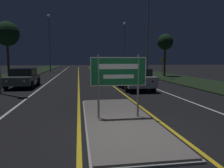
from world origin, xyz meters
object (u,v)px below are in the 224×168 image
object	(u,v)px
car_receding_3	(107,65)
highway_sign	(119,74)
car_receding_1	(111,71)
car_receding_2	(101,67)
streetlight_right_near	(148,12)
streetlight_left_far	(49,35)
car_receding_0	(135,78)
car_approaching_0	(23,77)
streetlight_right_far	(124,41)
warning_sign	(162,64)

from	to	relation	value
car_receding_3	highway_sign	bearing A→B (deg)	-96.79
car_receding_1	car_receding_2	world-z (taller)	car_receding_2
car_receding_2	car_receding_3	bearing A→B (deg)	78.59
highway_sign	streetlight_right_near	distance (m)	18.64
streetlight_left_far	car_receding_0	bearing A→B (deg)	-69.36
car_receding_2	car_approaching_0	size ratio (longest dim) A/B	0.94
streetlight_right_far	warning_sign	bearing A→B (deg)	-69.81
car_receding_1	car_approaching_0	bearing A→B (deg)	-130.43
car_receding_2	car_approaching_0	distance (m)	24.30
highway_sign	streetlight_right_near	bearing A→B (deg)	68.99
car_receding_2	warning_sign	xyz separation A→B (m)	(7.23, -11.69, 0.69)
streetlight_right_far	car_approaching_0	bearing A→B (deg)	-121.02
streetlight_right_far	car_receding_3	distance (m)	16.56
car_receding_0	car_receding_2	xyz separation A→B (m)	(0.20, 25.33, -0.02)
highway_sign	car_receding_0	world-z (taller)	highway_sign
streetlight_right_near	car_approaching_0	xyz separation A→B (m)	(-11.94, -6.34, -6.58)
streetlight_right_far	car_receding_0	xyz separation A→B (m)	(-4.03, -22.88, -4.64)
streetlight_left_far	streetlight_right_far	bearing A→B (deg)	-1.33
car_approaching_0	warning_sign	size ratio (longest dim) A/B	1.89
car_receding_0	car_receding_3	bearing A→B (deg)	85.70
highway_sign	car_approaching_0	distance (m)	11.68
streetlight_right_far	car_approaching_0	size ratio (longest dim) A/B	1.97
streetlight_right_far	car_receding_3	world-z (taller)	streetlight_right_far
car_receding_3	car_receding_0	bearing A→B (deg)	-94.30
streetlight_right_far	car_receding_0	bearing A→B (deg)	-99.99
car_receding_3	car_approaching_0	xyz separation A→B (m)	(-11.12, -36.22, -0.06)
car_receding_2	streetlight_right_near	bearing A→B (deg)	-77.89
highway_sign	car_receding_3	bearing A→B (deg)	83.21
streetlight_right_far	warning_sign	distance (m)	10.62
car_approaching_0	car_receding_1	bearing A→B (deg)	49.57
car_receding_0	car_approaching_0	world-z (taller)	car_receding_0
car_receding_1	warning_sign	distance (m)	7.44
car_receding_0	car_approaching_0	distance (m)	8.59
car_receding_2	car_receding_3	distance (m)	13.69
streetlight_right_far	streetlight_right_near	bearing A→B (deg)	-91.21
streetlight_left_far	car_receding_1	xyz separation A→B (m)	(8.87, -10.85, -5.45)
streetlight_right_near	streetlight_left_far	bearing A→B (deg)	131.06
car_receding_3	streetlight_left_far	bearing A→B (deg)	-126.79
streetlight_right_far	warning_sign	size ratio (longest dim) A/B	3.71
car_receding_3	car_approaching_0	world-z (taller)	car_receding_3
car_receding_3	warning_sign	distance (m)	25.53
car_receding_1	car_approaching_0	world-z (taller)	car_approaching_0
streetlight_right_far	car_receding_1	distance (m)	12.19
streetlight_right_near	streetlight_right_far	size ratio (longest dim) A/B	1.29
warning_sign	car_receding_0	bearing A→B (deg)	-118.60
car_receding_1	car_receding_3	size ratio (longest dim) A/B	1.02
highway_sign	car_receding_1	world-z (taller)	highway_sign
car_receding_0	warning_sign	distance (m)	15.54
streetlight_right_near	car_receding_2	size ratio (longest dim) A/B	2.70
warning_sign	highway_sign	bearing A→B (deg)	-115.24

